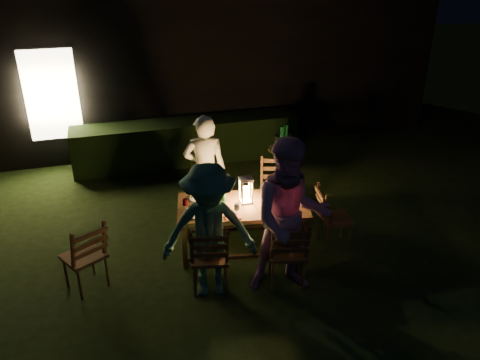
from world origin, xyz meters
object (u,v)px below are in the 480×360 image
object	(u,v)px
person_opp_left	(209,232)
bottle_bucket_b	(286,138)
side_table	(283,153)
lantern	(246,192)
chair_near_left	(210,268)
ice_bucket	(284,142)
dining_table	(242,209)
chair_far_right	(274,202)
person_house_side	(205,171)
chair_spare	(86,267)
bottle_bucket_a	(282,140)
person_opp_right	(290,218)
bottle_table	(223,196)
chair_near_right	(287,263)
chair_far_left	(206,206)
chair_end	(334,228)

from	to	relation	value
person_opp_left	bottle_bucket_b	bearing A→B (deg)	64.01
side_table	lantern	bearing A→B (deg)	-124.97
chair_near_left	ice_bucket	world-z (taller)	chair_near_left
dining_table	side_table	size ratio (longest dim) A/B	2.69
chair_near_left	chair_far_right	distance (m)	1.84
chair_far_right	person_house_side	size ratio (longest dim) A/B	0.59
chair_spare	person_opp_left	world-z (taller)	person_opp_left
chair_near_left	ice_bucket	distance (m)	3.08
bottle_bucket_a	person_opp_right	bearing A→B (deg)	-109.53
lantern	bottle_bucket_b	size ratio (longest dim) A/B	1.09
chair_spare	bottle_bucket_b	distance (m)	3.88
bottle_table	side_table	bearing A→B (deg)	48.58
chair_far_right	person_opp_left	bearing A→B (deg)	65.03
chair_near_right	person_house_side	bearing A→B (deg)	122.84
person_house_side	chair_far_right	bearing A→B (deg)	177.13
person_house_side	bottle_bucket_b	distance (m)	1.82
chair_far_left	bottle_bucket_b	distance (m)	1.93
bottle_table	person_house_side	bearing A→B (deg)	92.44
bottle_table	bottle_bucket_b	world-z (taller)	bottle_bucket_b
chair_far_right	person_opp_right	bearing A→B (deg)	93.58
person_opp_left	ice_bucket	distance (m)	3.08
bottle_bucket_a	chair_far_left	bearing A→B (deg)	-149.92
chair_end	side_table	world-z (taller)	chair_end
dining_table	ice_bucket	xyz separation A→B (m)	(1.25, 1.75, 0.15)
chair_near_left	person_opp_right	distance (m)	1.11
chair_far_right	chair_far_left	bearing A→B (deg)	7.32
person_house_side	bottle_table	size ratio (longest dim) A/B	5.84
chair_spare	chair_end	bearing A→B (deg)	-29.20
chair_near_left	ice_bucket	bearing A→B (deg)	66.11
chair_end	side_table	bearing A→B (deg)	-171.99
person_house_side	person_opp_right	world-z (taller)	person_opp_right
chair_near_left	chair_end	xyz separation A→B (m)	(1.80, 0.43, -0.02)
person_opp_right	lantern	size ratio (longest dim) A/B	5.32
person_opp_right	person_opp_left	size ratio (longest dim) A/B	1.15
chair_end	bottle_bucket_b	world-z (taller)	bottle_bucket_b
chair_near_left	person_house_side	xyz separation A→B (m)	(0.31, 1.56, 0.53)
chair_end	person_house_side	world-z (taller)	person_house_side
bottle_table	chair_near_left	bearing A→B (deg)	-115.89
chair_near_right	person_house_side	world-z (taller)	person_house_side
dining_table	chair_near_left	size ratio (longest dim) A/B	1.87
chair_near_left	bottle_bucket_a	size ratio (longest dim) A/B	2.98
chair_near_left	lantern	xyz separation A→B (m)	(0.65, 0.71, 0.56)
dining_table	lantern	xyz separation A→B (m)	(0.06, 0.04, 0.23)
chair_far_right	chair_spare	xyz separation A→B (m)	(-2.66, -0.88, -0.00)
chair_near_right	chair_far_left	size ratio (longest dim) A/B	1.07
bottle_bucket_b	dining_table	bearing A→B (deg)	-126.10
lantern	bottle_bucket_a	size ratio (longest dim) A/B	1.09
dining_table	chair_end	xyz separation A→B (m)	(1.21, -0.24, -0.35)
chair_near_left	side_table	bearing A→B (deg)	66.11
chair_near_left	bottle_table	distance (m)	0.96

